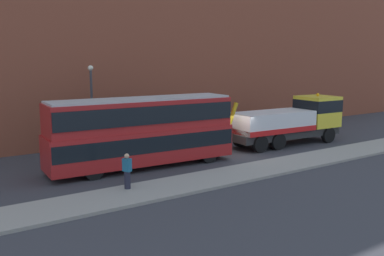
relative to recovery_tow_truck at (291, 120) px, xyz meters
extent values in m
plane|color=#38383D|center=(-5.85, -0.23, -1.76)|extent=(120.00, 120.00, 0.00)
cube|color=gray|center=(-5.85, -4.43, -1.68)|extent=(60.00, 2.80, 0.15)
cube|color=brown|center=(-5.85, 7.91, 6.24)|extent=(60.00, 1.20, 16.00)
cube|color=#2D2D2D|center=(-0.48, 0.03, -0.90)|extent=(9.10, 2.68, 0.55)
cube|color=yellow|center=(2.71, -0.14, 0.52)|extent=(2.73, 2.73, 2.30)
cube|color=black|center=(2.71, -0.14, 0.97)|extent=(2.76, 2.76, 0.90)
cube|color=silver|center=(-1.78, 0.09, 0.07)|extent=(6.23, 2.92, 1.40)
cube|color=red|center=(-1.78, 0.09, -0.45)|extent=(6.23, 2.97, 0.36)
cylinder|color=#B79914|center=(-5.48, 0.29, 0.37)|extent=(1.25, 0.35, 2.52)
sphere|color=orange|center=(2.71, -0.14, 1.79)|extent=(0.24, 0.24, 0.24)
cylinder|color=black|center=(2.87, 0.96, -1.18)|extent=(1.18, 0.40, 1.16)
cylinder|color=black|center=(2.76, -1.26, -1.18)|extent=(1.18, 0.40, 1.16)
cylinder|color=black|center=(-2.12, 1.22, -1.18)|extent=(1.18, 0.40, 1.16)
cylinder|color=black|center=(-2.24, -0.99, -1.18)|extent=(1.18, 0.40, 1.16)
cylinder|color=black|center=(-3.72, 1.31, -1.18)|extent=(1.18, 0.40, 1.16)
cylinder|color=black|center=(-3.83, -0.91, -1.18)|extent=(1.18, 0.40, 1.16)
cube|color=#AD1E1E|center=(-12.22, 0.03, -0.47)|extent=(11.12, 3.08, 1.90)
cube|color=#AD1E1E|center=(-12.22, 0.03, 1.33)|extent=(10.89, 2.97, 1.70)
cube|color=black|center=(-12.22, 0.03, -0.22)|extent=(11.01, 3.12, 0.90)
cube|color=black|center=(-12.22, 0.03, 1.43)|extent=(10.79, 3.11, 1.00)
cube|color=#B2B2B2|center=(-12.22, 0.03, 2.24)|extent=(10.67, 2.86, 0.12)
cube|color=yellow|center=(-6.71, -0.27, 0.78)|extent=(0.14, 1.50, 0.44)
cylinder|color=black|center=(-8.27, 0.90, -1.24)|extent=(1.05, 0.35, 1.04)
cylinder|color=black|center=(-8.38, -1.26, -1.24)|extent=(1.05, 0.35, 1.04)
cylinder|color=black|center=(-15.46, 1.28, -1.24)|extent=(1.05, 0.35, 1.04)
cylinder|color=black|center=(-15.57, -0.88, -1.24)|extent=(1.05, 0.35, 1.04)
cylinder|color=#232333|center=(-14.99, -3.69, -1.18)|extent=(0.39, 0.39, 0.85)
cube|color=#1E6084|center=(-14.99, -3.69, -0.45)|extent=(0.39, 0.47, 0.62)
sphere|color=tan|center=(-14.99, -3.69, -0.02)|extent=(0.24, 0.24, 0.24)
cylinder|color=#38383D|center=(-13.04, 5.71, 0.99)|extent=(0.16, 0.16, 5.50)
sphere|color=#EAE5C6|center=(-13.04, 5.71, 3.89)|extent=(0.36, 0.36, 0.36)
camera|label=1|loc=(-23.40, -21.62, 4.54)|focal=39.86mm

